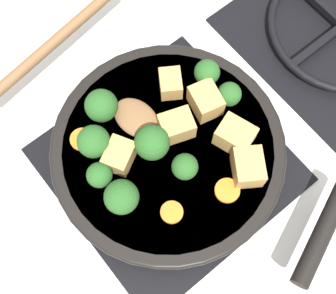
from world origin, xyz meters
The scene contains 21 objects.
ground_plane centered at (0.00, 0.00, 0.00)m, with size 2.40×2.40×0.00m, color white.
front_burner_grate centered at (0.00, 0.00, 0.01)m, with size 0.31×0.31×0.03m.
skillet_pan centered at (0.00, 0.00, 0.06)m, with size 0.40×0.31×0.05m.
wooden_spoon centered at (-0.15, -0.02, 0.09)m, with size 0.23×0.26×0.02m.
tofu_cube_center_large centered at (0.05, 0.07, 0.10)m, with size 0.05×0.04×0.04m, color tan.
tofu_cube_near_handle centered at (-0.02, -0.06, 0.09)m, with size 0.04×0.03×0.03m, color tan.
tofu_cube_east_chunk centered at (0.09, 0.06, 0.10)m, with size 0.04×0.04×0.04m, color tan.
tofu_cube_west_chunk centered at (-0.06, 0.06, 0.09)m, with size 0.04×0.03×0.03m, color tan.
tofu_cube_back_piece centered at (-0.01, 0.08, 0.10)m, with size 0.04×0.03×0.03m, color tan.
tofu_cube_front_piece centered at (-0.01, 0.02, 0.10)m, with size 0.04×0.03×0.03m, color tan.
broccoli_floret_near_spoon centered at (-0.06, -0.07, 0.11)m, with size 0.04×0.04×0.05m.
broccoli_floret_center_top centered at (0.04, -0.01, 0.10)m, with size 0.03×0.03×0.04m.
broccoli_floret_east_rim centered at (-0.02, -0.09, 0.10)m, with size 0.03×0.03×0.04m.
broccoli_floret_west_rim centered at (-0.04, 0.10, 0.10)m, with size 0.03×0.03×0.04m.
broccoli_floret_north_edge centered at (-0.09, -0.04, 0.11)m, with size 0.04×0.04×0.05m.
broccoli_floret_south_cluster centered at (0.00, 0.10, 0.10)m, with size 0.03×0.03×0.04m.
broccoli_floret_mid_floret centered at (0.02, -0.09, 0.11)m, with size 0.04×0.04×0.05m.
broccoli_floret_small_inner centered at (-0.01, -0.02, 0.11)m, with size 0.05×0.05×0.05m.
carrot_slice_orange_thin centered at (0.07, -0.05, 0.08)m, with size 0.03×0.03×0.01m, color orange.
carrot_slice_near_center centered at (0.09, 0.02, 0.08)m, with size 0.03×0.03×0.01m, color orange.
carrot_slice_edge_slice centered at (-0.08, -0.08, 0.08)m, with size 0.03×0.03×0.01m, color orange.
Camera 1 is at (0.16, -0.13, 0.66)m, focal length 50.00 mm.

